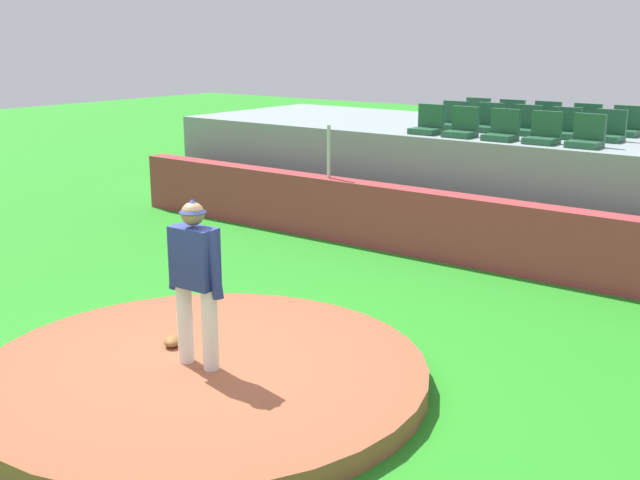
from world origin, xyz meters
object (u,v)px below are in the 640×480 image
stadium_chair_2 (502,131)px  stadium_chair_6 (488,123)px  stadium_chair_9 (609,131)px  stadium_chair_12 (545,121)px  fielding_glove (174,340)px  stadium_chair_3 (543,134)px  stadium_chair_5 (453,120)px  stadium_chair_1 (462,127)px  stadium_chair_11 (509,119)px  stadium_chair_13 (585,124)px  pitcher (195,271)px  stadium_chair_7 (525,125)px  stadium_chair_0 (428,125)px  stadium_chair_4 (587,137)px  stadium_chair_10 (475,116)px  stadium_chair_14 (625,126)px  baseball (189,334)px  stadium_chair_8 (564,128)px

stadium_chair_2 → stadium_chair_6: size_ratio=1.00×
stadium_chair_9 → stadium_chair_12: bearing=-32.6°
fielding_glove → stadium_chair_9: bearing=-42.6°
stadium_chair_3 → stadium_chair_5: size_ratio=1.00×
stadium_chair_1 → stadium_chair_11: 1.81m
stadium_chair_2 → stadium_chair_13: size_ratio=1.00×
pitcher → stadium_chair_5: bearing=96.6°
stadium_chair_7 → stadium_chair_12: bearing=-89.8°
fielding_glove → stadium_chair_13: (1.35, 8.45, 1.68)m
fielding_glove → stadium_chair_1: stadium_chair_1 is taller
stadium_chair_3 → pitcher: bearing=84.0°
pitcher → stadium_chair_3: size_ratio=3.42×
stadium_chair_0 → stadium_chair_4: 2.77m
stadium_chair_10 → stadium_chair_11: size_ratio=1.00×
stadium_chair_4 → stadium_chair_5: bearing=-17.7°
stadium_chair_4 → stadium_chair_11: (-2.07, 1.80, 0.00)m
stadium_chair_7 → stadium_chair_13: 1.14m
stadium_chair_0 → stadium_chair_10: bearing=-90.2°
stadium_chair_3 → stadium_chair_14: bearing=-111.9°
stadium_chair_7 → stadium_chair_11: same height
stadium_chair_7 → stadium_chair_14: bearing=-148.1°
pitcher → fielding_glove: bearing=157.4°
baseball → stadium_chair_10: 8.39m
stadium_chair_6 → stadium_chair_7: size_ratio=1.00×
pitcher → stadium_chair_11: (-0.66, 8.66, 0.74)m
stadium_chair_7 → baseball: bearing=84.8°
pitcher → stadium_chair_9: 7.95m
pitcher → stadium_chair_9: bearing=76.2°
fielding_glove → stadium_chair_10: bearing=-22.5°
stadium_chair_7 → stadium_chair_8: size_ratio=1.00×
stadium_chair_11 → stadium_chair_2: bearing=110.9°
pitcher → stadium_chair_0: stadium_chair_0 is taller
stadium_chair_9 → stadium_chair_5: bearing=0.8°
stadium_chair_5 → stadium_chair_1: bearing=126.3°
stadium_chair_8 → stadium_chair_12: same height
baseball → stadium_chair_4: stadium_chair_4 is taller
stadium_chair_10 → stadium_chair_12: same height
stadium_chair_8 → stadium_chair_9: size_ratio=1.00×
baseball → stadium_chair_12: bearing=85.4°
stadium_chair_5 → stadium_chair_14: 2.94m
stadium_chair_0 → stadium_chair_6: (0.68, 0.92, 0.00)m
stadium_chair_3 → stadium_chair_13: bearing=-91.0°
pitcher → stadium_chair_13: 8.72m
stadium_chair_14 → stadium_chair_9: bearing=90.0°
pitcher → baseball: 1.25m
stadium_chair_11 → stadium_chair_4: bearing=139.0°
stadium_chair_8 → stadium_chair_13: (0.03, 0.91, 0.00)m
stadium_chair_6 → stadium_chair_7: (0.70, -0.02, 0.00)m
stadium_chair_0 → stadium_chair_3: 2.08m
fielding_glove → stadium_chair_6: 7.77m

